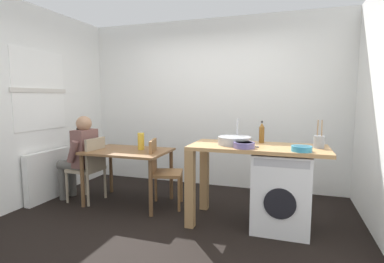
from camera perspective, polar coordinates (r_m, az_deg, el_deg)
ground_plane at (r=3.54m, az=-3.90°, el=-17.72°), size 5.46×5.46×0.00m
wall_back at (r=4.89m, az=3.81°, el=5.35°), size 4.60×0.10×2.70m
wall_window_side at (r=4.51m, az=-30.28°, el=4.40°), size 0.12×3.80×2.70m
radiator at (r=4.75m, az=-25.83°, el=-7.53°), size 0.10×0.80×0.70m
dining_table at (r=4.15m, az=-12.23°, el=-4.85°), size 1.10×0.76×0.74m
chair_person_seat at (r=4.39m, az=-19.06°, el=-6.23°), size 0.42×0.42×0.90m
chair_opposite at (r=3.98m, az=-5.98°, el=-7.20°), size 0.49×0.49×0.90m
seated_person at (r=4.46m, az=-20.71°, el=-3.95°), size 0.51×0.52×1.20m
kitchen_counter at (r=3.43m, az=8.98°, el=-5.14°), size 1.50×0.68×0.92m
washing_machine at (r=3.47m, az=16.74°, el=-10.86°), size 0.60×0.61×0.86m
sink_basin at (r=3.41m, az=8.18°, el=-1.74°), size 0.38×0.38×0.09m
tap at (r=3.57m, az=8.72°, el=0.17°), size 0.02×0.02×0.28m
bottle_tall_green at (r=3.59m, az=13.27°, el=-0.27°), size 0.06×0.06×0.26m
mixing_bowl at (r=3.19m, az=9.99°, el=-2.52°), size 0.23×0.23×0.06m
utensil_crock at (r=3.41m, az=23.25°, el=-1.78°), size 0.11×0.11×0.30m
colander at (r=3.14m, az=20.35°, el=-3.06°), size 0.20×0.20×0.06m
vase at (r=4.12m, az=-9.79°, el=-1.86°), size 0.09×0.09×0.23m
scissors at (r=3.29m, az=11.51°, el=-2.85°), size 0.15×0.06×0.01m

